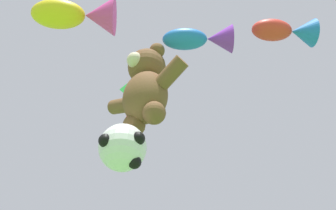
# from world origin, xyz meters

# --- Properties ---
(teddy_bear_kite) EXTENTS (2.48, 1.09, 2.51)m
(teddy_bear_kite) POSITION_xyz_m (0.37, 5.61, 7.29)
(teddy_bear_kite) COLOR brown
(soccer_ball_kite) EXTENTS (1.11, 1.10, 1.02)m
(soccer_ball_kite) POSITION_xyz_m (0.05, 5.37, 5.58)
(soccer_ball_kite) COLOR white
(fish_kite_crimson) EXTENTS (1.61, 1.66, 0.75)m
(fish_kite_crimson) POSITION_xyz_m (3.30, 7.80, 8.99)
(fish_kite_crimson) COLOR red
(fish_kite_cobalt) EXTENTS (1.74, 1.66, 0.73)m
(fish_kite_cobalt) POSITION_xyz_m (1.69, 6.24, 8.58)
(fish_kite_cobalt) COLOR blue
(fish_kite_goldfin) EXTENTS (2.05, 2.06, 0.95)m
(fish_kite_goldfin) POSITION_xyz_m (-0.22, 3.79, 8.86)
(fish_kite_goldfin) COLOR yellow
(diamond_kite) EXTENTS (0.75, 0.60, 2.58)m
(diamond_kite) POSITION_xyz_m (-2.79, 7.83, 10.67)
(diamond_kite) COLOR green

